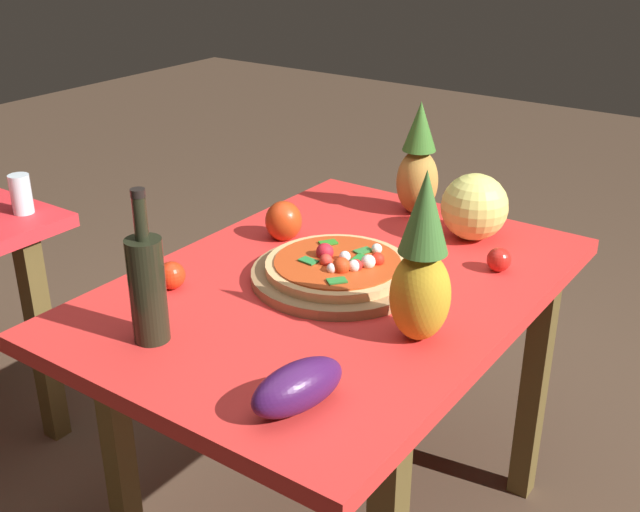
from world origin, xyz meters
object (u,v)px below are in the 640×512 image
(wine_bottle, at_px, (147,286))
(pineapple_right, at_px, (422,266))
(bell_pepper, at_px, (284,221))
(tomato_by_bottle, at_px, (499,260))
(display_table, at_px, (334,312))
(pizza_board, at_px, (337,275))
(pineapple_left, at_px, (418,164))
(melon, at_px, (474,207))
(drinking_glass_water, at_px, (21,194))
(eggplant, at_px, (298,387))
(pizza, at_px, (338,265))
(tomato_near_board, at_px, (171,275))

(wine_bottle, distance_m, pineapple_right, 0.56)
(bell_pepper, distance_m, tomato_by_bottle, 0.58)
(display_table, xyz_separation_m, pizza_board, (0.01, 0.00, 0.10))
(display_table, bearing_deg, pineapple_left, 7.04)
(pizza_board, xyz_separation_m, melon, (0.43, -0.16, 0.08))
(pizza_board, relative_size, drinking_glass_water, 3.58)
(melon, height_order, eggplant, melon)
(wine_bottle, xyz_separation_m, bell_pepper, (0.59, 0.10, -0.07))
(pizza, relative_size, melon, 1.93)
(pizza_board, height_order, tomato_near_board, tomato_near_board)
(tomato_near_board, bearing_deg, tomato_by_bottle, -47.82)
(eggplant, height_order, tomato_near_board, eggplant)
(wine_bottle, xyz_separation_m, tomato_near_board, (0.19, 0.14, -0.09))
(pineapple_left, bearing_deg, tomato_by_bottle, -122.75)
(pizza, relative_size, pineapple_left, 1.05)
(display_table, relative_size, tomato_by_bottle, 20.69)
(wine_bottle, height_order, tomato_near_board, wine_bottle)
(pineapple_right, bearing_deg, eggplant, 170.87)
(tomato_by_bottle, height_order, tomato_near_board, tomato_near_board)
(drinking_glass_water, bearing_deg, tomato_by_bottle, -71.42)
(pizza_board, xyz_separation_m, tomato_near_board, (-0.26, 0.29, 0.02))
(bell_pepper, relative_size, eggplant, 0.55)
(tomato_by_bottle, bearing_deg, drinking_glass_water, 108.58)
(bell_pepper, bearing_deg, tomato_near_board, 175.45)
(display_table, relative_size, wine_bottle, 3.76)
(display_table, xyz_separation_m, pineapple_left, (0.52, 0.06, 0.23))
(pineapple_left, height_order, bell_pepper, pineapple_left)
(melon, relative_size, tomato_near_board, 2.71)
(display_table, relative_size, pizza, 3.59)
(display_table, distance_m, pizza, 0.13)
(pizza_board, relative_size, melon, 2.31)
(pineapple_left, bearing_deg, pizza, -172.58)
(drinking_glass_water, bearing_deg, bell_pepper, -68.42)
(display_table, xyz_separation_m, drinking_glass_water, (-0.15, 1.01, 0.14))
(wine_bottle, relative_size, pineapple_left, 1.01)
(pizza, relative_size, wine_bottle, 1.05)
(wine_bottle, distance_m, tomato_by_bottle, 0.87)
(pizza, xyz_separation_m, wine_bottle, (-0.46, 0.16, 0.08))
(wine_bottle, bearing_deg, pineapple_right, -54.06)
(melon, bearing_deg, tomato_by_bottle, -136.88)
(wine_bottle, bearing_deg, tomato_by_bottle, -32.04)
(pizza_board, distance_m, tomato_by_bottle, 0.41)
(pineapple_left, bearing_deg, bell_pepper, 152.07)
(pineapple_right, bearing_deg, tomato_by_bottle, -0.73)
(pineapple_left, relative_size, pineapple_right, 0.89)
(pizza_board, xyz_separation_m, tomato_by_bottle, (0.27, -0.30, 0.02))
(pizza, relative_size, tomato_near_board, 5.23)
(pizza_board, height_order, pizza, pizza)
(pizza_board, height_order, eggplant, eggplant)
(melon, relative_size, drinking_glass_water, 1.55)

